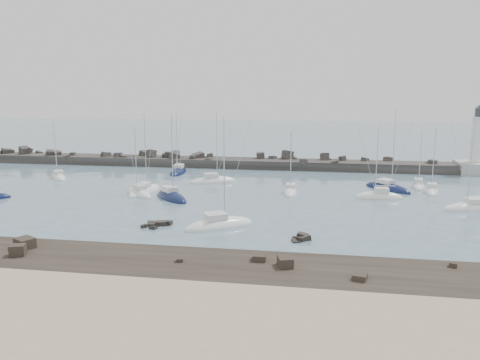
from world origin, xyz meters
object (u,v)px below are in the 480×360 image
object	(u,v)px
sailboat_9	(379,197)
sailboat_11	(471,208)
sailboat_8	(388,189)
sailboat_13	(171,198)
sailboat_3	(145,192)
sailboat_4	(213,182)
lighthouse	(476,158)
sailboat_10	(431,191)
sailboat_12	(418,186)
sailboat_14	(178,172)
sailboat_7	(219,226)
sailboat_6	(290,192)
sailboat_1	(58,177)
sailboat_5	(139,194)

from	to	relation	value
sailboat_9	sailboat_11	distance (m)	12.98
sailboat_8	sailboat_13	xyz separation A→B (m)	(-34.15, -12.31, 0.02)
sailboat_3	sailboat_4	distance (m)	13.83
lighthouse	sailboat_10	size ratio (longest dim) A/B	1.29
sailboat_3	sailboat_13	size ratio (longest dim) A/B	0.99
sailboat_12	sailboat_14	xyz separation A→B (m)	(-45.11, 7.14, -0.00)
sailboat_7	sailboat_11	size ratio (longest dim) A/B	1.11
lighthouse	sailboat_12	distance (m)	21.93
sailboat_11	sailboat_4	bearing A→B (deg)	161.49
lighthouse	sailboat_10	world-z (taller)	lighthouse
sailboat_3	sailboat_11	bearing A→B (deg)	-3.76
sailboat_4	sailboat_7	distance (m)	28.35
sailboat_7	sailboat_14	bearing A→B (deg)	113.80
sailboat_11	sailboat_14	world-z (taller)	sailboat_14
sailboat_10	sailboat_13	distance (m)	42.51
sailboat_7	sailboat_10	bearing A→B (deg)	39.43
lighthouse	sailboat_12	world-z (taller)	lighthouse
lighthouse	sailboat_7	xyz separation A→B (m)	(-43.43, -45.29, -2.94)
sailboat_3	sailboat_14	distance (m)	18.64
sailboat_12	lighthouse	bearing A→B (deg)	49.21
sailboat_4	sailboat_11	bearing A→B (deg)	-18.51
sailboat_13	sailboat_14	xyz separation A→B (m)	(-5.46, 22.17, -0.01)
sailboat_6	sailboat_13	world-z (taller)	sailboat_13
sailboat_1	sailboat_7	xyz separation A→B (m)	(36.98, -26.93, 0.01)
lighthouse	sailboat_12	xyz separation A→B (m)	(-14.19, -16.45, -2.94)
sailboat_8	sailboat_13	bearing A→B (deg)	-160.19
lighthouse	sailboat_4	xyz separation A→B (m)	(-50.18, -17.75, -2.95)
sailboat_11	sailboat_5	bearing A→B (deg)	178.50
sailboat_4	sailboat_7	bearing A→B (deg)	-76.24
sailboat_5	sailboat_10	xyz separation A→B (m)	(46.86, 9.74, -0.01)
sailboat_6	sailboat_8	world-z (taller)	sailboat_8
sailboat_3	sailboat_11	xyz separation A→B (m)	(49.49, -3.25, -0.01)
lighthouse	sailboat_14	size ratio (longest dim) A/B	1.09
lighthouse	sailboat_3	world-z (taller)	lighthouse
lighthouse	sailboat_13	size ratio (longest dim) A/B	1.03
sailboat_1	sailboat_11	size ratio (longest dim) A/B	0.90
sailboat_8	sailboat_9	world-z (taller)	sailboat_8
sailboat_9	sailboat_10	size ratio (longest dim) A/B	1.06
sailboat_7	sailboat_12	size ratio (longest dim) A/B	1.37
sailboat_12	sailboat_14	size ratio (longest dim) A/B	0.79
sailboat_1	sailboat_11	bearing A→B (deg)	-10.33
sailboat_12	sailboat_10	bearing A→B (deg)	-70.38
sailboat_6	sailboat_10	distance (m)	23.33
sailboat_4	sailboat_5	world-z (taller)	sailboat_4
sailboat_1	lighthouse	bearing A→B (deg)	12.86
sailboat_9	sailboat_14	distance (m)	40.95
sailboat_5	sailboat_10	bearing A→B (deg)	11.74
sailboat_3	sailboat_8	xyz separation A→B (m)	(39.83, 8.77, -0.00)
sailboat_11	sailboat_13	size ratio (longest dim) A/B	0.92
sailboat_13	sailboat_14	bearing A→B (deg)	103.83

